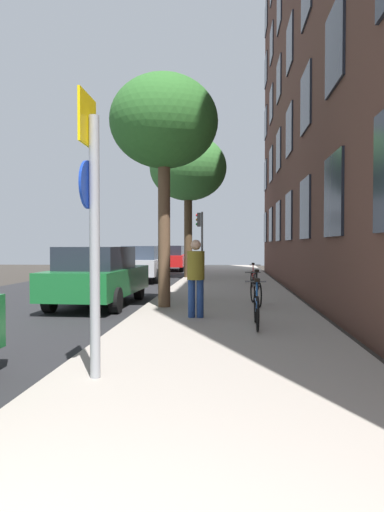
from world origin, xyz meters
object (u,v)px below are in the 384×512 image
bicycle_2 (253,277)px  tree_near (164,124)px  car_1 (98,275)px  pedestrian_0 (196,273)px  car_2 (144,263)px  tree_far (188,169)px  sign_post (92,217)px  bicycle_0 (256,308)px  traffic_light (200,231)px  bicycle_1 (256,291)px  car_3 (172,258)px

bicycle_2 → tree_near: bearing=-114.0°
tree_near → car_1: bearing=156.3°
pedestrian_0 → car_2: pedestrian_0 is taller
tree_far → pedestrian_0: bearing=-84.1°
tree_near → car_2: size_ratio=1.34×
sign_post → car_1: size_ratio=0.74×
bicycle_0 → car_1: 5.38m
tree_near → pedestrian_0: 4.07m
sign_post → tree_far: (-0.36, 16.43, 3.34)m
tree_near → car_2: (-2.27, 9.19, -3.87)m
tree_near → pedestrian_0: size_ratio=3.47×
traffic_light → sign_post: bearing=-89.9°
tree_far → bicycle_0: bearing=-79.2°
car_2 → bicycle_0: bearing=-69.5°
bicycle_2 → bicycle_1: bearing=-92.5°
bicycle_1 → pedestrian_0: (-1.41, -2.10, 0.59)m
sign_post → bicycle_2: size_ratio=2.10×
car_2 → tree_far: bearing=31.3°
bicycle_0 → bicycle_1: 3.12m
pedestrian_0 → car_1: pedestrian_0 is taller
tree_far → bicycle_2: tree_far is taller
traffic_light → car_2: size_ratio=0.80×
traffic_light → tree_near: 14.84m
sign_post → bicycle_0: 4.31m
car_2 → tree_near: bearing=-76.1°
bicycle_1 → bicycle_2: (0.23, 5.26, -0.02)m
bicycle_2 → car_2: car_2 is taller
pedestrian_0 → tree_near: bearing=119.8°
tree_near → car_3: tree_near is taller
tree_far → pedestrian_0: (1.24, -11.98, -4.27)m
bicycle_0 → car_3: size_ratio=0.36×
car_1 → car_3: 16.67m
traffic_light → tree_far: 5.16m
tree_near → bicycle_2: tree_near is taller
pedestrian_0 → car_3: bearing=98.7°
bicycle_1 → car_2: 9.84m
tree_far → pedestrian_0: 12.78m
tree_near → bicycle_0: (2.15, -2.62, -4.22)m
bicycle_1 → bicycle_0: bearing=-93.2°
traffic_light → car_1: 14.05m
tree_far → bicycle_2: size_ratio=4.35×
tree_near → tree_far: size_ratio=0.85×
sign_post → car_3: 23.69m
bicycle_1 → bicycle_2: 5.26m
traffic_light → tree_near: size_ratio=0.60×
tree_near → car_1: size_ratio=1.29×
sign_post → bicycle_1: size_ratio=2.05×
bicycle_0 → car_1: (-4.09, 3.47, 0.36)m
sign_post → pedestrian_0: sign_post is taller
bicycle_0 → tree_far: bearing=100.8°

